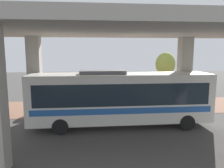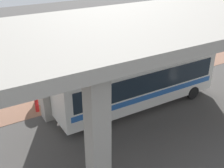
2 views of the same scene
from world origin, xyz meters
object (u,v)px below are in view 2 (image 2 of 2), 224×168
at_px(fire_hydrant, 37,105).
at_px(street_tree_near, 144,23).
at_px(bus, 139,80).
at_px(planter_front, 40,92).
at_px(planter_middle, 93,81).

relative_size(fire_hydrant, street_tree_near, 0.22).
height_order(bus, planter_front, bus).
distance_m(planter_front, street_tree_near, 12.12).
distance_m(fire_hydrant, planter_front, 1.37).
distance_m(planter_middle, street_tree_near, 8.55).
xyz_separation_m(planter_front, street_tree_near, (-2.90, 11.39, 2.95)).
relative_size(planter_front, planter_middle, 0.97).
xyz_separation_m(fire_hydrant, planter_front, (-1.16, 0.66, 0.32)).
bearing_deg(planter_middle, bus, 25.74).
distance_m(fire_hydrant, planter_middle, 4.81).
height_order(planter_front, planter_middle, planter_middle).
relative_size(planter_middle, street_tree_near, 0.35).
distance_m(fire_hydrant, street_tree_near, 13.13).
bearing_deg(bus, planter_middle, -154.26).
xyz_separation_m(bus, planter_front, (-4.13, -5.85, -1.22)).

